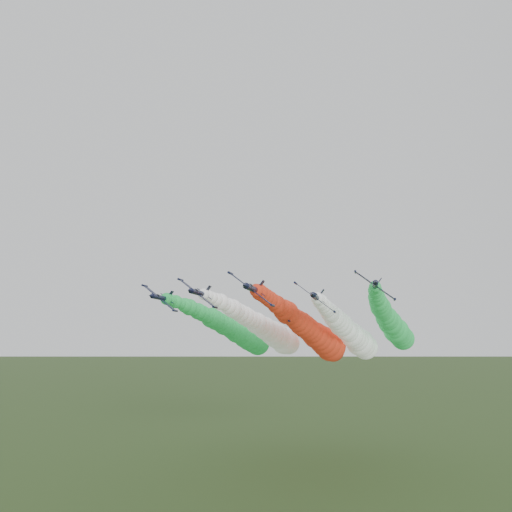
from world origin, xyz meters
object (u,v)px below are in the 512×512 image
(jet_inner_right, at_px, (351,334))
(jet_trail, at_px, (318,339))
(jet_lead, at_px, (313,333))
(jet_outer_right, at_px, (392,324))
(jet_inner_left, at_px, (268,330))
(jet_outer_left, at_px, (236,331))

(jet_inner_right, bearing_deg, jet_trail, 125.80)
(jet_inner_right, height_order, jet_trail, jet_inner_right)
(jet_lead, relative_size, jet_outer_right, 1.01)
(jet_inner_left, height_order, jet_trail, jet_inner_left)
(jet_outer_right, bearing_deg, jet_inner_right, -158.77)
(jet_outer_right, bearing_deg, jet_lead, -141.73)
(jet_outer_left, height_order, jet_trail, jet_outer_left)
(jet_outer_left, bearing_deg, jet_inner_right, -11.43)
(jet_lead, bearing_deg, jet_outer_left, 143.78)
(jet_lead, distance_m, jet_outer_left, 30.41)
(jet_outer_left, height_order, jet_outer_right, jet_outer_right)
(jet_lead, bearing_deg, jet_inner_left, 142.02)
(jet_lead, height_order, jet_outer_left, jet_outer_left)
(jet_lead, relative_size, jet_outer_left, 1.01)
(jet_inner_left, relative_size, jet_outer_right, 1.00)
(jet_inner_left, xyz_separation_m, jet_outer_right, (32.95, 4.84, 1.63))
(jet_outer_left, bearing_deg, jet_trail, 17.52)
(jet_inner_left, distance_m, jet_inner_right, 22.33)
(jet_lead, height_order, jet_inner_left, jet_inner_left)
(jet_inner_left, relative_size, jet_outer_left, 0.99)
(jet_inner_left, bearing_deg, jet_lead, -37.98)
(jet_outer_left, distance_m, jet_trail, 24.43)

